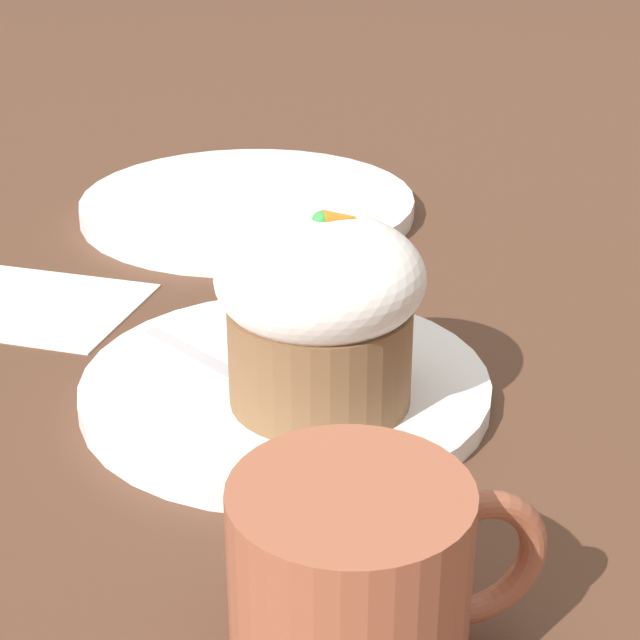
# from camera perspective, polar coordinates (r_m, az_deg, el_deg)

# --- Properties ---
(ground_plane) EXTENTS (4.00, 4.00, 0.00)m
(ground_plane) POSITION_cam_1_polar(r_m,az_deg,el_deg) (0.61, -1.84, -4.08)
(ground_plane) COLOR #513323
(dessert_plate) EXTENTS (0.23, 0.23, 0.01)m
(dessert_plate) POSITION_cam_1_polar(r_m,az_deg,el_deg) (0.60, -1.85, -3.58)
(dessert_plate) COLOR white
(dessert_plate) RESTS_ON ground_plane
(carrot_cake) EXTENTS (0.11, 0.11, 0.11)m
(carrot_cake) POSITION_cam_1_polar(r_m,az_deg,el_deg) (0.56, 0.00, 0.60)
(carrot_cake) COLOR brown
(carrot_cake) RESTS_ON dessert_plate
(spoon) EXTENTS (0.08, 0.12, 0.01)m
(spoon) POSITION_cam_1_polar(r_m,az_deg,el_deg) (0.59, -4.10, -3.24)
(spoon) COLOR #B7B7BC
(spoon) RESTS_ON dessert_plate
(coffee_cup) EXTENTS (0.13, 0.09, 0.08)m
(coffee_cup) POSITION_cam_1_polar(r_m,az_deg,el_deg) (0.41, 1.96, -13.82)
(coffee_cup) COLOR #9E563D
(coffee_cup) RESTS_ON ground_plane
(side_plate) EXTENTS (0.27, 0.27, 0.01)m
(side_plate) POSITION_cam_1_polar(r_m,az_deg,el_deg) (0.88, -3.86, 6.14)
(side_plate) COLOR white
(side_plate) RESTS_ON ground_plane
(paper_napkin) EXTENTS (0.17, 0.16, 0.00)m
(paper_napkin) POSITION_cam_1_polar(r_m,az_deg,el_deg) (0.74, -14.79, 0.76)
(paper_napkin) COLOR white
(paper_napkin) RESTS_ON ground_plane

